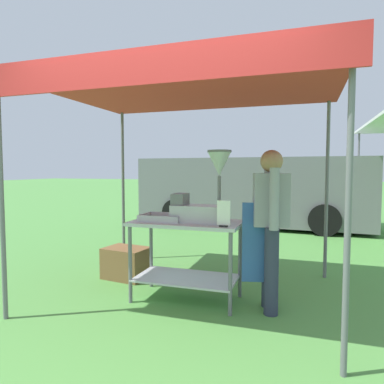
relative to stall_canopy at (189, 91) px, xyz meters
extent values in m
plane|color=#519342|center=(0.08, 4.99, -2.26)|extent=(70.00, 70.00, 0.00)
cylinder|color=slate|center=(-1.48, -1.08, -1.11)|extent=(0.04, 0.04, 2.29)
cylinder|color=slate|center=(1.48, -1.08, -1.11)|extent=(0.04, 0.04, 2.29)
cylinder|color=slate|center=(-1.48, 1.19, -1.11)|extent=(0.04, 0.04, 2.29)
cylinder|color=slate|center=(1.48, 1.19, -1.11)|extent=(0.04, 0.04, 2.29)
cube|color=red|center=(0.00, 0.05, 0.05)|extent=(3.16, 2.47, 0.05)
cube|color=red|center=(0.00, -1.17, -0.08)|extent=(3.16, 0.02, 0.24)
cube|color=#B7B7BC|center=(0.00, -0.10, -1.41)|extent=(1.18, 0.63, 0.04)
cube|color=#B7B7BC|center=(0.00, -0.10, -2.02)|extent=(1.08, 0.58, 0.02)
cylinder|color=slate|center=(-0.54, -0.36, -1.84)|extent=(0.04, 0.04, 0.82)
cylinder|color=slate|center=(0.54, -0.36, -1.84)|extent=(0.04, 0.04, 0.82)
cylinder|color=slate|center=(-0.54, 0.17, -1.84)|extent=(0.04, 0.04, 0.82)
cylinder|color=slate|center=(0.54, 0.17, -1.84)|extent=(0.04, 0.04, 0.82)
cube|color=#B7B7BC|center=(-0.26, -0.13, -1.39)|extent=(0.46, 0.34, 0.01)
cube|color=#B7B7BC|center=(-0.26, -0.30, -1.35)|extent=(0.46, 0.01, 0.06)
cube|color=#B7B7BC|center=(-0.26, 0.03, -1.35)|extent=(0.46, 0.01, 0.06)
cube|color=#B7B7BC|center=(-0.48, -0.13, -1.35)|extent=(0.01, 0.34, 0.06)
cube|color=#B7B7BC|center=(-0.03, -0.13, -1.35)|extent=(0.01, 0.34, 0.06)
torus|color=gold|center=(-0.17, -0.09, -1.37)|extent=(0.08, 0.08, 0.02)
torus|color=gold|center=(-0.33, -0.21, -1.37)|extent=(0.09, 0.09, 0.02)
torus|color=gold|center=(-0.13, -0.02, -1.37)|extent=(0.09, 0.09, 0.02)
torus|color=gold|center=(-0.28, -0.11, -1.37)|extent=(0.10, 0.10, 0.02)
torus|color=gold|center=(-0.41, -0.18, -1.37)|extent=(0.08, 0.08, 0.02)
torus|color=gold|center=(-0.17, -0.22, -1.37)|extent=(0.10, 0.10, 0.02)
torus|color=gold|center=(-0.18, -0.15, -1.37)|extent=(0.08, 0.08, 0.02)
cube|color=#B7B7BC|center=(0.14, -0.11, -1.31)|extent=(0.56, 0.28, 0.18)
cube|color=slate|center=(-0.07, -0.11, -1.16)|extent=(0.14, 0.22, 0.12)
cylinder|color=slate|center=(0.36, -0.11, -1.06)|extent=(0.04, 0.04, 0.31)
cone|color=#B7B7BC|center=(0.36, -0.11, -0.78)|extent=(0.24, 0.24, 0.24)
cylinder|color=slate|center=(0.36, -0.11, -0.65)|extent=(0.25, 0.25, 0.02)
cube|color=black|center=(0.46, -0.32, -1.39)|extent=(0.08, 0.05, 0.02)
cube|color=white|center=(0.46, -0.32, -1.26)|extent=(0.13, 0.01, 0.24)
cylinder|color=#2D3347|center=(0.91, -0.21, -1.83)|extent=(0.14, 0.14, 0.86)
cylinder|color=#2D3347|center=(0.87, -0.01, -1.83)|extent=(0.14, 0.14, 0.86)
cube|color=gray|center=(0.89, -0.11, -1.14)|extent=(0.38, 0.29, 0.52)
cube|color=#335BA3|center=(0.77, -0.14, -1.57)|extent=(0.32, 0.09, 0.80)
cylinder|color=gray|center=(0.94, -0.33, -1.11)|extent=(0.11, 0.11, 0.58)
cylinder|color=gray|center=(0.84, 0.10, -1.11)|extent=(0.11, 0.11, 0.58)
sphere|color=#A87A56|center=(0.89, -0.11, -0.76)|extent=(0.22, 0.22, 0.22)
cube|color=brown|center=(-0.99, 0.37, -2.06)|extent=(0.60, 0.47, 0.40)
cube|color=slate|center=(-0.03, 5.26, -1.37)|extent=(5.67, 2.21, 1.60)
cube|color=#1E2833|center=(2.14, 5.13, -0.97)|extent=(0.19, 1.62, 0.70)
cylinder|color=black|center=(1.74, 6.09, -1.92)|extent=(0.69, 0.28, 0.68)
cylinder|color=black|center=(1.64, 4.23, -1.92)|extent=(0.69, 0.28, 0.68)
cylinder|color=black|center=(-1.71, 6.28, -1.92)|extent=(0.69, 0.28, 0.68)
cylinder|color=black|center=(-1.81, 4.42, -1.92)|extent=(0.69, 0.28, 0.68)
cylinder|color=slate|center=(2.41, 5.39, -1.13)|extent=(0.04, 0.04, 2.25)
camera|label=1|loc=(1.19, -3.58, -0.83)|focal=32.31mm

